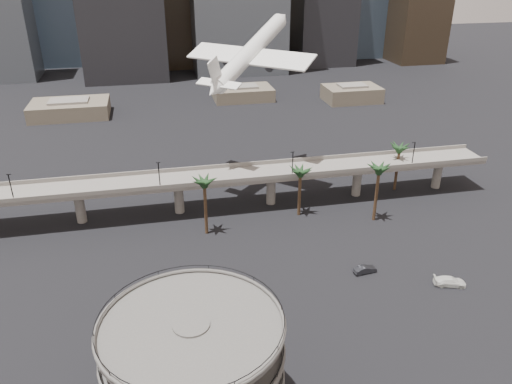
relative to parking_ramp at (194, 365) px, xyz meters
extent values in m
plane|color=black|center=(13.00, 4.00, -9.84)|extent=(700.00, 700.00, 0.00)
cylinder|color=#514F4C|center=(0.00, 0.00, -1.84)|extent=(4.40, 4.40, 16.50)
cylinder|color=#514F4C|center=(0.00, 0.00, -2.06)|extent=(22.00, 22.00, 0.45)
torus|color=#514F4C|center=(0.00, 0.00, -1.59)|extent=(22.20, 22.20, 0.50)
torus|color=black|center=(0.00, 0.00, -0.79)|extent=(21.80, 21.80, 0.10)
cylinder|color=#514F4C|center=(0.00, 0.00, 1.94)|extent=(22.00, 22.00, 0.45)
torus|color=#514F4C|center=(0.00, 0.00, 2.41)|extent=(22.20, 22.20, 0.50)
torus|color=black|center=(0.00, 0.00, 3.21)|extent=(21.80, 21.80, 0.10)
cylinder|color=#514F4C|center=(0.00, 0.00, 5.94)|extent=(22.00, 22.00, 0.45)
torus|color=#514F4C|center=(0.00, 0.00, 6.41)|extent=(22.20, 22.20, 0.50)
torus|color=black|center=(0.00, 0.00, 7.21)|extent=(21.80, 21.80, 0.10)
cube|color=slate|center=(13.00, 59.00, -1.84)|extent=(130.00, 9.00, 0.90)
cube|color=slate|center=(13.00, 54.50, -0.94)|extent=(130.00, 0.30, 1.00)
cube|color=slate|center=(13.00, 63.50, -0.94)|extent=(130.00, 0.30, 1.00)
cylinder|color=slate|center=(-20.00, 59.00, -6.04)|extent=(2.20, 2.20, 8.00)
cylinder|color=slate|center=(2.00, 59.00, -6.04)|extent=(2.20, 2.20, 8.00)
cylinder|color=slate|center=(24.00, 59.00, -6.04)|extent=(2.20, 2.20, 8.00)
cylinder|color=slate|center=(46.00, 59.00, -6.04)|extent=(2.20, 2.20, 8.00)
cylinder|color=slate|center=(68.00, 59.00, -6.04)|extent=(2.20, 2.20, 8.00)
cylinder|color=black|center=(-32.00, 55.00, 1.66)|extent=(0.24, 0.24, 6.00)
cylinder|color=black|center=(-2.00, 55.00, 1.66)|extent=(0.24, 0.24, 6.00)
cylinder|color=black|center=(28.00, 55.00, 1.66)|extent=(0.24, 0.24, 6.00)
cylinder|color=black|center=(58.00, 55.00, 1.66)|extent=(0.24, 0.24, 6.00)
cylinder|color=#4A3120|center=(7.00, 48.00, -3.76)|extent=(0.70, 0.70, 12.15)
ellipsoid|color=#183518|center=(7.00, 48.00, 2.71)|extent=(4.40, 4.40, 2.00)
cylinder|color=#4A3120|center=(29.00, 52.00, -4.44)|extent=(0.70, 0.70, 10.80)
ellipsoid|color=#183518|center=(29.00, 52.00, 1.36)|extent=(4.40, 4.40, 2.00)
cylinder|color=#4A3120|center=(45.00, 46.00, -3.54)|extent=(0.70, 0.70, 12.60)
ellipsoid|color=#183518|center=(45.00, 46.00, 3.16)|extent=(4.40, 4.40, 2.00)
cylinder|color=#4A3120|center=(57.00, 60.00, -4.21)|extent=(0.70, 0.70, 11.25)
ellipsoid|color=#183518|center=(57.00, 60.00, 1.81)|extent=(4.40, 4.40, 2.00)
cube|color=brown|center=(-32.00, 144.00, -7.09)|extent=(28.00, 18.00, 5.50)
cube|color=slate|center=(-32.00, 144.00, -3.94)|extent=(14.00, 9.00, 0.80)
cube|color=brown|center=(35.00, 154.00, -7.34)|extent=(24.00, 16.00, 5.00)
cube|color=slate|center=(35.00, 154.00, -4.44)|extent=(12.00, 8.00, 0.80)
cube|color=brown|center=(78.00, 142.00, -6.84)|extent=(22.00, 15.00, 6.00)
cube|color=slate|center=(78.00, 142.00, -3.44)|extent=(11.00, 7.50, 0.80)
cube|color=#394858|center=(-42.00, 249.00, 13.33)|extent=(30.00, 30.00, 46.34)
cube|color=#826D5A|center=(68.00, 244.00, 10.44)|extent=(24.00, 24.00, 40.55)
cube|color=#30251A|center=(143.00, 214.00, 18.16)|extent=(26.00, 26.00, 55.99)
cube|color=#826D5A|center=(31.00, 264.00, 8.51)|extent=(22.00, 22.00, 36.69)
cylinder|color=white|center=(22.07, 73.24, 23.96)|extent=(23.03, 24.43, 14.64)
cone|color=white|center=(32.70, 84.72, 30.05)|extent=(6.22, 6.28, 5.01)
cone|color=white|center=(11.44, 61.75, 17.87)|extent=(5.80, 5.87, 4.61)
cube|color=white|center=(21.55, 72.67, 22.96)|extent=(28.40, 27.00, 2.91)
cube|color=white|center=(12.70, 63.12, 19.06)|extent=(9.66, 9.21, 1.20)
cube|color=white|center=(11.96, 62.31, 21.88)|extent=(3.94, 4.21, 6.81)
cylinder|color=#25252A|center=(17.89, 77.49, 21.74)|extent=(5.01, 5.16, 3.67)
cylinder|color=#25252A|center=(26.63, 69.39, 21.74)|extent=(5.01, 5.16, 3.67)
imported|color=#A91837|center=(9.20, 15.15, -9.00)|extent=(5.03, 2.35, 1.67)
imported|color=#222327|center=(34.67, 26.85, -9.10)|extent=(4.64, 2.08, 1.48)
imported|color=white|center=(48.26, 19.92, -9.00)|extent=(6.19, 3.90, 1.67)
camera|label=1|loc=(-2.11, -46.01, 45.32)|focal=35.00mm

